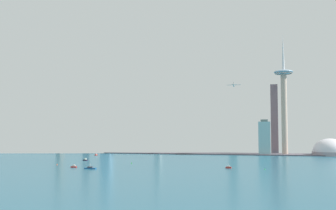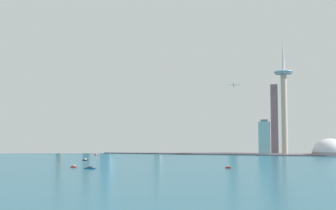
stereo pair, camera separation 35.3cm
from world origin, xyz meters
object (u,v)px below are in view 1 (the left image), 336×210
skyscraper_0 (61,128)px  skyscraper_2 (233,126)px  boat_6 (85,160)px  boat_2 (74,167)px  skyscraper_3 (158,132)px  channel_buoy_1 (265,169)px  skyscraper_4 (274,119)px  channel_buoy_2 (132,163)px  channel_buoy_0 (57,164)px  skyscraper_6 (107,127)px  boat_3 (96,155)px  skyscraper_5 (86,135)px  boat_5 (229,167)px  airplane (234,85)px  skyscraper_1 (264,138)px  observation_tower (284,94)px  stadium_dome (330,152)px  boat_4 (90,168)px

skyscraper_0 → skyscraper_2: (457.53, 82.92, 4.24)m
boat_6 → boat_2: bearing=130.6°
skyscraper_3 → channel_buoy_1: (268.29, -409.09, -52.17)m
skyscraper_4 → channel_buoy_2: 462.15m
skyscraper_4 → channel_buoy_2: skyscraper_4 is taller
boat_6 → channel_buoy_0: size_ratio=4.09×
skyscraper_6 → boat_3: size_ratio=12.25×
skyscraper_0 → skyscraper_5: 89.22m
skyscraper_0 → boat_2: skyscraper_0 is taller
boat_5 → airplane: bearing=102.4°
skyscraper_1 → channel_buoy_1: 379.44m
skyscraper_6 → channel_buoy_0: 395.60m
skyscraper_5 → boat_6: skyscraper_5 is taller
skyscraper_0 → skyscraper_3: skyscraper_0 is taller
boat_2 → channel_buoy_0: (-47.97, 36.07, -0.31)m
skyscraper_0 → airplane: airplane is taller
observation_tower → skyscraper_5: observation_tower is taller
skyscraper_4 → boat_2: skyscraper_4 is taller
stadium_dome → boat_2: size_ratio=8.77×
stadium_dome → boat_6: (-469.96, -284.21, -6.63)m
boat_5 → airplane: size_ratio=0.26×
observation_tower → boat_6: (-370.83, -282.90, -140.17)m
skyscraper_5 → skyscraper_6: size_ratio=0.76×
stadium_dome → channel_buoy_2: stadium_dome is taller
skyscraper_1 → skyscraper_0: bearing=177.9°
skyscraper_4 → skyscraper_5: bearing=-172.3°
boat_3 → airplane: airplane is taller
boat_5 → skyscraper_5: bearing=146.9°
skyscraper_4 → boat_2: size_ratio=18.81×
skyscraper_5 → channel_buoy_0: skyscraper_5 is taller
boat_2 → boat_4: bearing=-27.9°
skyscraper_2 → channel_buoy_2: 450.30m
boat_2 → boat_5: 231.73m
skyscraper_1 → skyscraper_6: size_ratio=0.63×
skyscraper_1 → boat_6: skyscraper_1 is taller
stadium_dome → boat_4: size_ratio=4.47×
stadium_dome → boat_4: bearing=-131.9°
boat_5 → channel_buoy_1: bearing=0.6°
skyscraper_3 → boat_6: 316.79m
observation_tower → skyscraper_1: 112.29m
channel_buoy_0 → airplane: size_ratio=0.08×
skyscraper_1 → observation_tower: bearing=9.0°
skyscraper_5 → boat_2: 448.48m
skyscraper_3 → skyscraper_0: bearing=-177.5°
stadium_dome → skyscraper_2: bearing=157.4°
skyscraper_0 → boat_3: 217.91m
skyscraper_2 → skyscraper_5: (-372.66, -103.41, -22.63)m
boat_3 → boat_5: size_ratio=1.23×
skyscraper_0 → observation_tower: bearing=-1.2°
boat_5 → channel_buoy_2: boat_5 is taller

